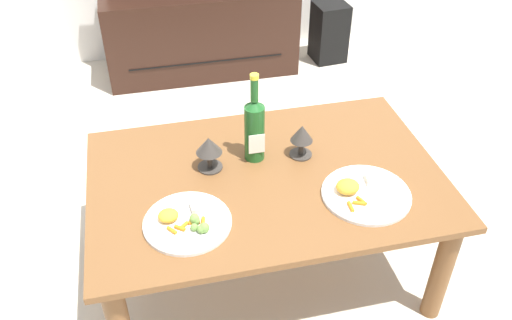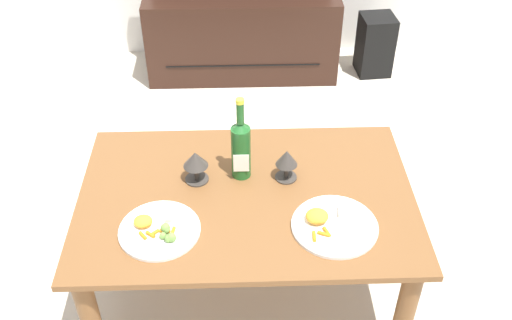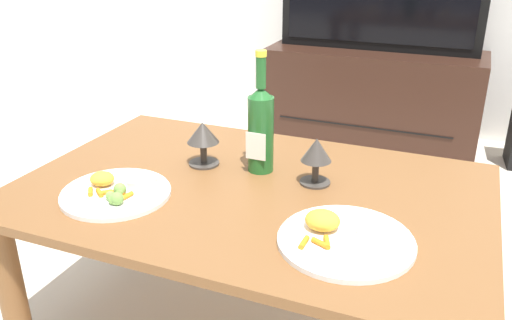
{
  "view_description": "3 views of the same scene",
  "coord_description": "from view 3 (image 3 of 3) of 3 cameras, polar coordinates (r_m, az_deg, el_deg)",
  "views": [
    {
      "loc": [
        -0.36,
        -1.42,
        1.69
      ],
      "look_at": [
        -0.03,
        0.03,
        0.53
      ],
      "focal_mm": 38.27,
      "sensor_mm": 36.0,
      "label": 1
    },
    {
      "loc": [
        -0.02,
        -1.58,
        1.92
      ],
      "look_at": [
        0.04,
        0.08,
        0.58
      ],
      "focal_mm": 41.07,
      "sensor_mm": 36.0,
      "label": 2
    },
    {
      "loc": [
        0.49,
        -1.15,
        1.1
      ],
      "look_at": [
        -0.01,
        0.07,
        0.53
      ],
      "focal_mm": 37.01,
      "sensor_mm": 36.0,
      "label": 3
    }
  ],
  "objects": [
    {
      "name": "dining_table",
      "position": [
        1.43,
        -0.59,
        -5.69
      ],
      "size": [
        1.23,
        0.81,
        0.48
      ],
      "color": "brown",
      "rests_on": "ground_plane"
    },
    {
      "name": "tv_stand",
      "position": [
        3.03,
        12.37,
        6.68
      ],
      "size": [
        1.15,
        0.44,
        0.52
      ],
      "color": "black",
      "rests_on": "ground_plane"
    },
    {
      "name": "wine_bottle",
      "position": [
        1.45,
        0.52,
        3.69
      ],
      "size": [
        0.07,
        0.07,
        0.34
      ],
      "color": "#1E5923",
      "rests_on": "dining_table"
    },
    {
      "name": "goblet_left",
      "position": [
        1.51,
        -5.76,
        2.64
      ],
      "size": [
        0.09,
        0.09,
        0.13
      ],
      "color": "#38332D",
      "rests_on": "dining_table"
    },
    {
      "name": "goblet_right",
      "position": [
        1.39,
        6.54,
        0.71
      ],
      "size": [
        0.08,
        0.08,
        0.13
      ],
      "color": "#38332D",
      "rests_on": "dining_table"
    },
    {
      "name": "dinner_plate_left",
      "position": [
        1.39,
        -14.92,
        -3.31
      ],
      "size": [
        0.28,
        0.28,
        0.05
      ],
      "color": "white",
      "rests_on": "dining_table"
    },
    {
      "name": "dinner_plate_right",
      "position": [
        1.17,
        9.48,
        -8.25
      ],
      "size": [
        0.3,
        0.3,
        0.06
      ],
      "color": "white",
      "rests_on": "dining_table"
    }
  ]
}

